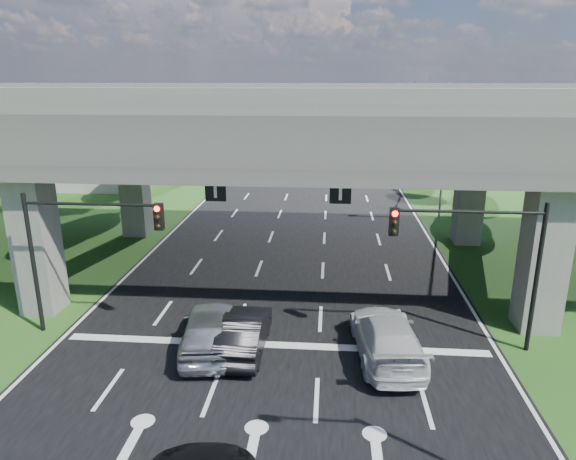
# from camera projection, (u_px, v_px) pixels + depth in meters

# --- Properties ---
(ground) EXTENTS (160.00, 160.00, 0.00)m
(ground) POSITION_uv_depth(u_px,v_px,m) (263.00, 397.00, 17.33)
(ground) COLOR #1D4215
(ground) RESTS_ON ground
(road) EXTENTS (18.00, 120.00, 0.03)m
(road) POSITION_uv_depth(u_px,v_px,m) (288.00, 283.00, 26.87)
(road) COLOR black
(road) RESTS_ON ground
(overpass) EXTENTS (80.00, 15.00, 10.00)m
(overpass) POSITION_uv_depth(u_px,v_px,m) (291.00, 127.00, 26.52)
(overpass) COLOR #32302D
(overpass) RESTS_ON ground
(warehouse) EXTENTS (20.00, 10.00, 4.00)m
(warehouse) POSITION_uv_depth(u_px,v_px,m) (54.00, 163.00, 52.22)
(warehouse) COLOR #9E9E99
(warehouse) RESTS_ON ground
(signal_right) EXTENTS (5.76, 0.54, 6.00)m
(signal_right) POSITION_uv_depth(u_px,v_px,m) (482.00, 249.00, 19.28)
(signal_right) COLOR black
(signal_right) RESTS_ON ground
(signal_left) EXTENTS (5.76, 0.54, 6.00)m
(signal_left) POSITION_uv_depth(u_px,v_px,m) (81.00, 239.00, 20.51)
(signal_left) COLOR black
(signal_left) RESTS_ON ground
(streetlight_far) EXTENTS (3.38, 0.25, 10.00)m
(streetlight_far) POSITION_uv_depth(u_px,v_px,m) (440.00, 141.00, 37.78)
(streetlight_far) COLOR gray
(streetlight_far) RESTS_ON ground
(streetlight_beyond) EXTENTS (3.38, 0.25, 10.00)m
(streetlight_beyond) POSITION_uv_depth(u_px,v_px,m) (409.00, 123.00, 53.05)
(streetlight_beyond) COLOR gray
(streetlight_beyond) RESTS_ON ground
(tree_left_near) EXTENTS (4.50, 4.50, 7.80)m
(tree_left_near) POSITION_uv_depth(u_px,v_px,m) (134.00, 148.00, 41.88)
(tree_left_near) COLOR black
(tree_left_near) RESTS_ON ground
(tree_left_mid) EXTENTS (3.91, 3.90, 6.76)m
(tree_left_mid) POSITION_uv_depth(u_px,v_px,m) (135.00, 143.00, 49.94)
(tree_left_mid) COLOR black
(tree_left_mid) RESTS_ON ground
(tree_left_far) EXTENTS (4.80, 4.80, 8.32)m
(tree_left_far) POSITION_uv_depth(u_px,v_px,m) (196.00, 126.00, 56.98)
(tree_left_far) COLOR black
(tree_left_far) RESTS_ON ground
(tree_right_near) EXTENTS (4.20, 4.20, 7.28)m
(tree_right_near) POSITION_uv_depth(u_px,v_px,m) (465.00, 152.00, 41.75)
(tree_right_near) COLOR black
(tree_right_near) RESTS_ON ground
(tree_right_mid) EXTENTS (3.91, 3.90, 6.76)m
(tree_right_mid) POSITION_uv_depth(u_px,v_px,m) (476.00, 144.00, 49.25)
(tree_right_mid) COLOR black
(tree_right_mid) RESTS_ON ground
(tree_right_far) EXTENTS (4.50, 4.50, 7.80)m
(tree_right_far) POSITION_uv_depth(u_px,v_px,m) (421.00, 129.00, 57.02)
(tree_right_far) COLOR black
(tree_right_far) RESTS_ON ground
(car_silver) EXTENTS (2.70, 5.28, 1.72)m
(car_silver) POSITION_uv_depth(u_px,v_px,m) (209.00, 329.00, 20.14)
(car_silver) COLOR #B2B5BA
(car_silver) RESTS_ON road
(car_dark) EXTENTS (1.68, 4.69, 1.54)m
(car_dark) POSITION_uv_depth(u_px,v_px,m) (244.00, 332.00, 20.05)
(car_dark) COLOR black
(car_dark) RESTS_ON road
(car_white) EXTENTS (2.82, 5.89, 1.66)m
(car_white) POSITION_uv_depth(u_px,v_px,m) (387.00, 337.00, 19.60)
(car_white) COLOR #B8B8B8
(car_white) RESTS_ON road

